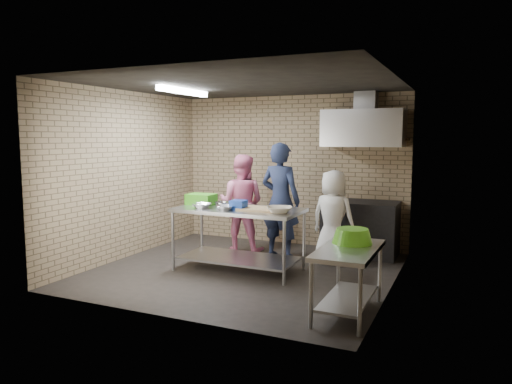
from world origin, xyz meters
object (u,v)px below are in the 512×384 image
at_px(woman_white, 333,217).
at_px(green_crate, 201,199).
at_px(bottle_red, 369,133).
at_px(stove, 360,228).
at_px(woman_pink, 242,203).
at_px(side_counter, 348,281).
at_px(green_basin, 352,236).
at_px(blue_tub, 239,205).
at_px(prep_table, 239,239).
at_px(man_navy, 280,201).

bearing_deg(woman_white, green_crate, 35.48).
bearing_deg(bottle_red, green_crate, -140.99).
bearing_deg(woman_white, stove, -99.40).
bearing_deg(woman_pink, side_counter, 130.38).
bearing_deg(woman_pink, green_basin, 133.56).
relative_size(side_counter, blue_tub, 5.85).
relative_size(side_counter, green_basin, 2.61).
bearing_deg(green_basin, woman_white, 111.56).
distance_m(green_basin, woman_pink, 3.06).
relative_size(woman_pink, woman_white, 1.14).
bearing_deg(woman_white, blue_tub, 54.78).
height_order(stove, woman_white, woman_white).
xyz_separation_m(prep_table, green_basin, (1.87, -0.85, 0.37)).
distance_m(stove, green_basin, 2.57).
bearing_deg(green_basin, stove, 99.76).
xyz_separation_m(prep_table, woman_pink, (-0.49, 1.10, 0.37)).
bearing_deg(green_basin, green_crate, 159.37).
xyz_separation_m(side_counter, green_basin, (-0.02, 0.25, 0.46)).
relative_size(green_basin, woman_pink, 0.28).
height_order(stove, green_basin, green_basin).
bearing_deg(bottle_red, woman_pink, -158.18).
relative_size(stove, bottle_red, 6.67).
xyz_separation_m(green_crate, man_navy, (0.99, 0.83, -0.07)).
height_order(green_crate, woman_white, woman_white).
xyz_separation_m(green_basin, man_navy, (-1.58, 1.80, 0.10)).
xyz_separation_m(green_basin, bottle_red, (-0.38, 2.74, 1.19)).
height_order(blue_tub, green_basin, blue_tub).
height_order(side_counter, green_basin, green_basin).
distance_m(stove, woman_white, 0.81).
relative_size(stove, woman_white, 0.82).
bearing_deg(green_basin, blue_tub, 157.67).
height_order(prep_table, side_counter, prep_table).
distance_m(green_basin, man_navy, 2.40).
relative_size(blue_tub, man_navy, 0.11).
bearing_deg(prep_table, man_navy, 73.30).
distance_m(prep_table, green_crate, 0.89).
relative_size(blue_tub, bottle_red, 1.14).
bearing_deg(green_basin, side_counter, -85.43).
relative_size(green_crate, woman_pink, 0.25).
bearing_deg(stove, man_navy, -148.68).
xyz_separation_m(stove, green_basin, (0.43, -2.50, 0.38)).
distance_m(bottle_red, man_navy, 1.88).
distance_m(bottle_red, woman_white, 1.65).
distance_m(prep_table, blue_tub, 0.54).
relative_size(prep_table, side_counter, 1.54).
relative_size(prep_table, green_basin, 4.01).
xyz_separation_m(side_counter, blue_tub, (-1.84, 1.00, 0.61)).
bearing_deg(green_crate, prep_table, -9.73).
height_order(woman_pink, woman_white, woman_pink).
distance_m(side_counter, bottle_red, 3.44).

